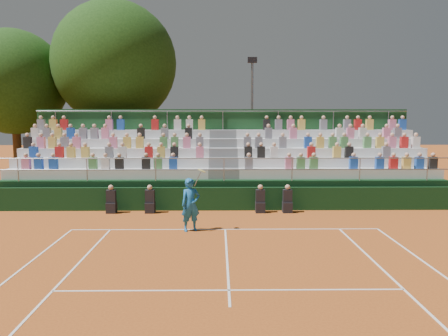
{
  "coord_description": "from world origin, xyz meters",
  "views": [
    {
      "loc": [
        -0.24,
        -15.26,
        4.06
      ],
      "look_at": [
        0.0,
        3.5,
        1.8
      ],
      "focal_mm": 35.0,
      "sensor_mm": 36.0,
      "label": 1
    }
  ],
  "objects_px": {
    "floodlight_mast": "(252,108)",
    "tree_east": "(115,64)",
    "tennis_player": "(191,205)",
    "tree_west": "(14,82)"
  },
  "relations": [
    {
      "from": "tennis_player",
      "to": "tree_west",
      "type": "bearing_deg",
      "value": 133.13
    },
    {
      "from": "tennis_player",
      "to": "tree_west",
      "type": "height_order",
      "value": "tree_west"
    },
    {
      "from": "tennis_player",
      "to": "floodlight_mast",
      "type": "distance_m",
      "value": 14.29
    },
    {
      "from": "tennis_player",
      "to": "floodlight_mast",
      "type": "xyz_separation_m",
      "value": [
        3.17,
        13.46,
        3.61
      ]
    },
    {
      "from": "floodlight_mast",
      "to": "tree_east",
      "type": "bearing_deg",
      "value": -173.3
    },
    {
      "from": "tennis_player",
      "to": "tree_west",
      "type": "xyz_separation_m",
      "value": [
        -11.7,
        12.49,
        5.16
      ]
    },
    {
      "from": "tennis_player",
      "to": "floodlight_mast",
      "type": "relative_size",
      "value": 0.29
    },
    {
      "from": "tree_east",
      "to": "floodlight_mast",
      "type": "xyz_separation_m",
      "value": [
        8.58,
        1.01,
        -2.68
      ]
    },
    {
      "from": "tennis_player",
      "to": "tree_west",
      "type": "distance_m",
      "value": 17.88
    },
    {
      "from": "tree_east",
      "to": "tennis_player",
      "type": "bearing_deg",
      "value": -66.51
    }
  ]
}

